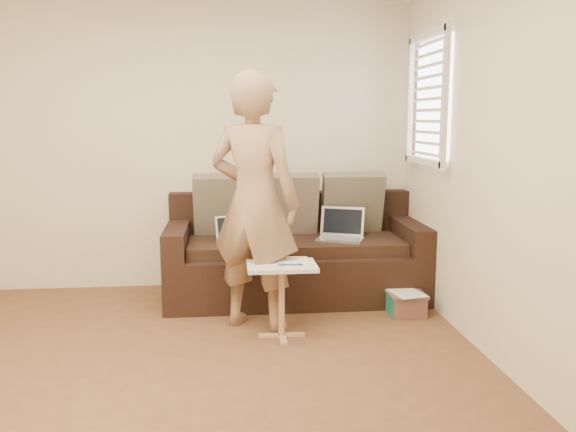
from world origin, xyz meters
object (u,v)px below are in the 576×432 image
object	(u,v)px
laptop_white	(237,242)
side_table	(282,301)
striped_box	(406,303)
laptop_silver	(340,240)
person	(254,202)
sofa	(295,249)
drinking_glass	(258,254)

from	to	relation	value
laptop_white	side_table	distance (m)	0.94
striped_box	laptop_silver	bearing A→B (deg)	134.44
laptop_silver	person	bearing A→B (deg)	-118.79
person	striped_box	xyz separation A→B (m)	(1.21, 0.15, -0.85)
laptop_white	striped_box	size ratio (longest dim) A/B	1.01
laptop_silver	person	size ratio (longest dim) A/B	0.20
sofa	drinking_glass	bearing A→B (deg)	-112.40
drinking_glass	striped_box	size ratio (longest dim) A/B	0.41
striped_box	laptop_white	bearing A→B (deg)	160.37
laptop_silver	side_table	size ratio (longest dim) A/B	0.71
sofa	person	xyz separation A→B (m)	(-0.38, -0.73, 0.52)
laptop_white	striped_box	distance (m)	1.47
laptop_white	striped_box	xyz separation A→B (m)	(1.33, -0.47, -0.43)
laptop_silver	laptop_white	distance (m)	0.88
sofa	striped_box	size ratio (longest dim) A/B	7.53
drinking_glass	striped_box	distance (m)	1.33
sofa	laptop_silver	size ratio (longest dim) A/B	5.75
side_table	person	bearing A→B (deg)	127.31
person	side_table	bearing A→B (deg)	154.89
laptop_white	side_table	xyz separation A→B (m)	(0.30, -0.86, -0.25)
person	drinking_glass	size ratio (longest dim) A/B	15.75
drinking_glass	striped_box	world-z (taller)	drinking_glass
side_table	drinking_glass	xyz separation A→B (m)	(-0.16, 0.07, 0.33)
side_table	drinking_glass	size ratio (longest dim) A/B	4.46
sofa	laptop_silver	bearing A→B (deg)	-17.15
sofa	side_table	distance (m)	0.99
laptop_white	sofa	bearing A→B (deg)	-10.45
side_table	striped_box	distance (m)	1.11
laptop_white	striped_box	bearing A→B (deg)	-41.46
laptop_silver	side_table	world-z (taller)	laptop_silver
side_table	striped_box	world-z (taller)	side_table
laptop_white	drinking_glass	bearing A→B (deg)	-102.01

